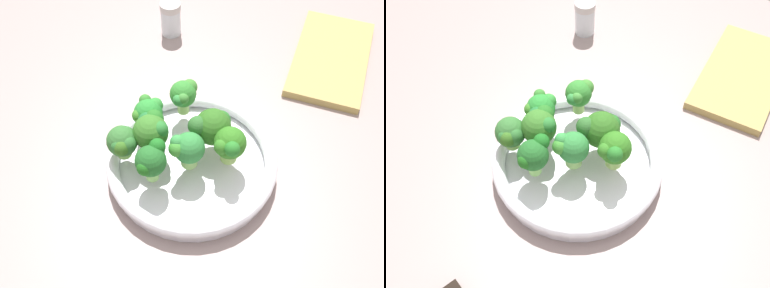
# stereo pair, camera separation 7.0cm
# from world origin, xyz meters

# --- Properties ---
(ground_plane) EXTENTS (1.30, 1.30, 0.03)m
(ground_plane) POSITION_xyz_m (0.00, 0.00, -0.01)
(ground_plane) COLOR gray
(bowl) EXTENTS (0.28, 0.28, 0.04)m
(bowl) POSITION_xyz_m (0.00, -0.03, 0.02)
(bowl) COLOR silver
(bowl) RESTS_ON ground_plane
(broccoli_floret_0) EXTENTS (0.05, 0.05, 0.07)m
(broccoli_floret_0) POSITION_xyz_m (-0.02, -0.03, 0.08)
(broccoli_floret_0) COLOR #84B95D
(broccoli_floret_0) RESTS_ON bowl
(broccoli_floret_1) EXTENTS (0.06, 0.05, 0.07)m
(broccoli_floret_1) POSITION_xyz_m (-0.06, 0.00, 0.08)
(broccoli_floret_1) COLOR #89CB64
(broccoli_floret_1) RESTS_ON bowl
(broccoli_floret_2) EXTENTS (0.06, 0.06, 0.07)m
(broccoli_floret_2) POSITION_xyz_m (-0.02, 0.03, 0.08)
(broccoli_floret_2) COLOR #7FC150
(broccoli_floret_2) RESTS_ON bowl
(broccoli_floret_3) EXTENTS (0.06, 0.05, 0.07)m
(broccoli_floret_3) POSITION_xyz_m (0.08, 0.03, 0.08)
(broccoli_floret_3) COLOR #98C864
(broccoli_floret_3) RESTS_ON bowl
(broccoli_floret_4) EXTENTS (0.05, 0.05, 0.06)m
(broccoli_floret_4) POSITION_xyz_m (0.02, 0.06, 0.08)
(broccoli_floret_4) COLOR #82C35E
(broccoli_floret_4) RESTS_ON bowl
(broccoli_floret_5) EXTENTS (0.06, 0.05, 0.07)m
(broccoli_floret_5) POSITION_xyz_m (0.02, -0.09, 0.08)
(broccoli_floret_5) COLOR #89B153
(broccoli_floret_5) RESTS_ON bowl
(broccoli_floret_6) EXTENTS (0.05, 0.05, 0.06)m
(broccoli_floret_6) POSITION_xyz_m (-0.05, 0.06, 0.07)
(broccoli_floret_6) COLOR #8CC95E
(broccoli_floret_6) RESTS_ON bowl
(broccoli_floret_7) EXTENTS (0.07, 0.06, 0.07)m
(broccoli_floret_7) POSITION_xyz_m (0.04, -0.05, 0.08)
(broccoli_floret_7) COLOR #86B352
(broccoli_floret_7) RESTS_ON bowl
(cutting_board) EXTENTS (0.28, 0.19, 0.02)m
(cutting_board) POSITION_xyz_m (0.37, -0.15, 0.01)
(cutting_board) COLOR tan
(cutting_board) RESTS_ON ground_plane
(pepper_shaker) EXTENTS (0.04, 0.04, 0.07)m
(pepper_shaker) POSITION_xyz_m (0.29, 0.18, 0.04)
(pepper_shaker) COLOR silver
(pepper_shaker) RESTS_ON ground_plane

